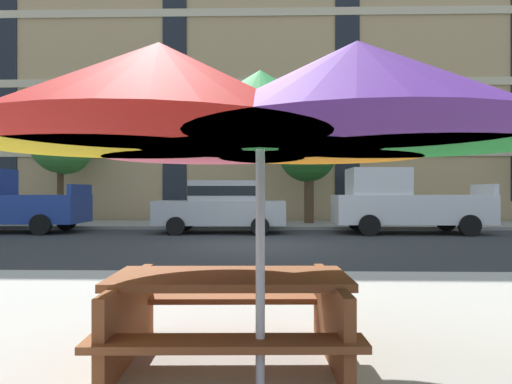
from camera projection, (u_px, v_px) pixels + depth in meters
ground_plane at (256, 246)px, 11.95m from camera, size 120.00×120.00×0.00m
sidewalk_far at (260, 225)px, 18.75m from camera, size 56.00×3.60×0.12m
apartment_building at (262, 80)px, 26.94m from camera, size 47.25×12.08×16.00m
pickup_blue at (2, 203)px, 15.87m from camera, size 5.10×2.12×2.20m
sedan_silver at (222, 205)px, 15.68m from camera, size 4.40×1.98×1.78m
pickup_white at (403, 203)px, 15.53m from camera, size 5.10×2.12×2.20m
street_tree_left at (60, 147)px, 19.44m from camera, size 2.63×2.40×4.57m
street_tree_middle at (306, 144)px, 18.87m from camera, size 2.91×2.59×4.80m
patio_umbrella at (260, 115)px, 2.95m from camera, size 3.49×3.24×2.19m
picnic_table at (230, 311)px, 3.54m from camera, size 1.85×1.58×0.77m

